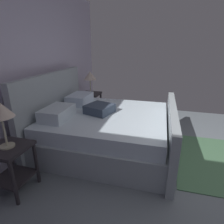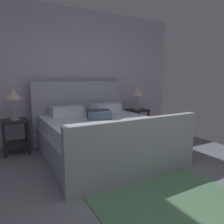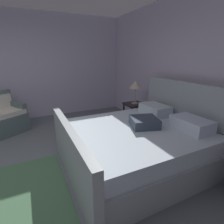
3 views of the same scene
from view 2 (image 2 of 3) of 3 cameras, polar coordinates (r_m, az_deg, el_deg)
name	(u,v)px [view 2 (image 2 of 3)]	position (r m, az deg, el deg)	size (l,w,h in m)	color
wall_back	(59,75)	(4.56, -14.32, 9.68)	(5.60, 0.12, 2.76)	silver
bed	(101,134)	(3.66, -2.94, -6.04)	(2.00, 2.16, 1.25)	#A4AEB3
nightstand_right	(137,118)	(4.96, 6.78, -1.50)	(0.44, 0.44, 0.60)	#292529
table_lamp_right	(137,92)	(4.88, 6.91, 5.48)	(0.30, 0.30, 0.51)	#B7B293
nightstand_left	(15,131)	(4.04, -24.82, -4.71)	(0.44, 0.44, 0.60)	#292529
table_lamp_left	(13,95)	(3.95, -25.43, 4.19)	(0.28, 0.28, 0.54)	#B7B293
area_rug	(172,203)	(2.49, 16.00, -22.79)	(1.57, 1.07, 0.01)	#49714F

